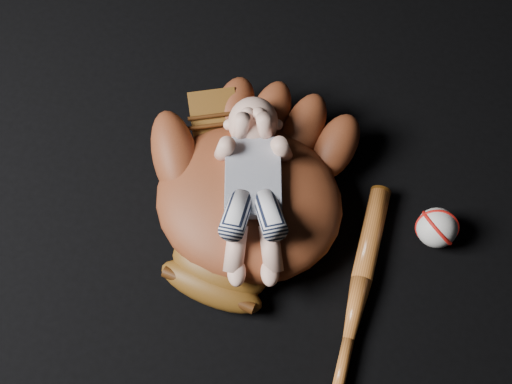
% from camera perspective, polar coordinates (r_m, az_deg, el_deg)
% --- Properties ---
extents(baseball_glove, '(0.50, 0.55, 0.15)m').
position_cam_1_polar(baseball_glove, '(1.15, -0.64, -0.37)').
color(baseball_glove, '#5F2814').
rests_on(baseball_glove, ground).
extents(newborn_baby, '(0.24, 0.37, 0.14)m').
position_cam_1_polar(newborn_baby, '(1.10, -0.25, 0.15)').
color(newborn_baby, '#E7AD95').
rests_on(newborn_baby, baseball_glove).
extents(baseball_bat, '(0.06, 0.41, 0.04)m').
position_cam_1_polar(baseball_bat, '(1.16, 9.13, -8.77)').
color(baseball_bat, '#B15B22').
rests_on(baseball_bat, ground).
extents(baseball, '(0.10, 0.10, 0.07)m').
position_cam_1_polar(baseball, '(1.22, 15.79, -3.08)').
color(baseball, silver).
rests_on(baseball, ground).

